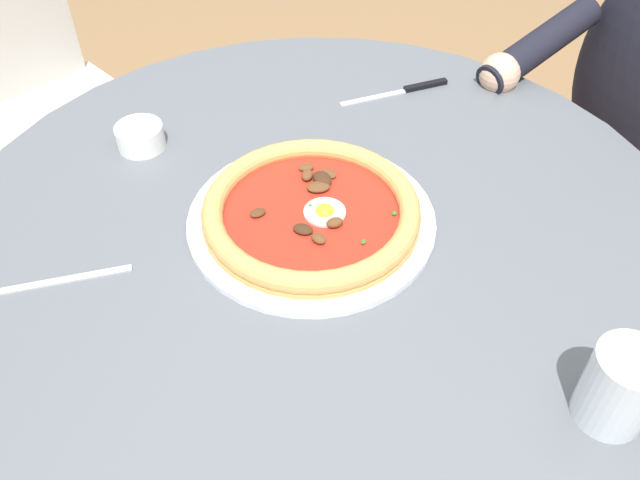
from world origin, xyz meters
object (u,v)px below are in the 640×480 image
(steak_knife, at_px, (410,89))
(diner_person, at_px, (624,174))
(cafe_chair_spare_near, at_px, (34,99))
(pizza_on_plate, at_px, (311,213))
(fork_utensil, at_px, (57,281))
(dining_table, at_px, (320,301))
(water_glass, at_px, (618,391))
(ramekin_capers, at_px, (140,136))

(steak_knife, relative_size, diner_person, 0.14)
(steak_knife, height_order, cafe_chair_spare_near, cafe_chair_spare_near)
(cafe_chair_spare_near, bearing_deg, pizza_on_plate, -105.27)
(fork_utensil, bearing_deg, pizza_on_plate, -41.05)
(dining_table, distance_m, diner_person, 0.76)
(dining_table, bearing_deg, steak_knife, 4.86)
(fork_utensil, bearing_deg, dining_table, -41.75)
(dining_table, xyz_separation_m, cafe_chair_spare_near, (0.23, 0.89, -0.06))
(dining_table, relative_size, pizza_on_plate, 3.08)
(dining_table, height_order, water_glass, water_glass)
(ramekin_capers, bearing_deg, fork_utensil, -160.78)
(pizza_on_plate, distance_m, fork_utensil, 0.33)
(pizza_on_plate, distance_m, water_glass, 0.42)
(diner_person, relative_size, cafe_chair_spare_near, 1.33)
(pizza_on_plate, relative_size, fork_utensil, 2.45)
(pizza_on_plate, bearing_deg, cafe_chair_spare_near, 74.73)
(dining_table, xyz_separation_m, diner_person, (0.67, -0.34, -0.09))
(diner_person, distance_m, cafe_chair_spare_near, 1.30)
(water_glass, distance_m, diner_person, 0.83)
(pizza_on_plate, bearing_deg, diner_person, -27.16)
(ramekin_capers, relative_size, diner_person, 0.06)
(steak_knife, height_order, ramekin_capers, ramekin_capers)
(fork_utensil, bearing_deg, water_glass, -76.32)
(dining_table, distance_m, fork_utensil, 0.38)
(fork_utensil, distance_m, diner_person, 1.12)
(water_glass, xyz_separation_m, diner_person, (0.78, 0.06, -0.30))
(dining_table, relative_size, steak_knife, 6.51)
(water_glass, bearing_deg, pizza_on_plate, 76.79)
(ramekin_capers, relative_size, fork_utensil, 0.53)
(water_glass, bearing_deg, dining_table, 75.72)
(pizza_on_plate, height_order, cafe_chair_spare_near, cafe_chair_spare_near)
(steak_knife, height_order, fork_utensil, steak_knife)
(steak_knife, distance_m, ramekin_capers, 0.45)
(diner_person, bearing_deg, steak_knife, 130.40)
(steak_knife, bearing_deg, pizza_on_plate, -176.83)
(fork_utensil, relative_size, cafe_chair_spare_near, 0.16)
(pizza_on_plate, relative_size, water_glass, 3.48)
(steak_knife, relative_size, cafe_chair_spare_near, 0.19)
(pizza_on_plate, relative_size, diner_person, 0.30)
(pizza_on_plate, relative_size, cafe_chair_spare_near, 0.40)
(dining_table, relative_size, water_glass, 10.71)
(fork_utensil, bearing_deg, ramekin_capers, 19.22)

